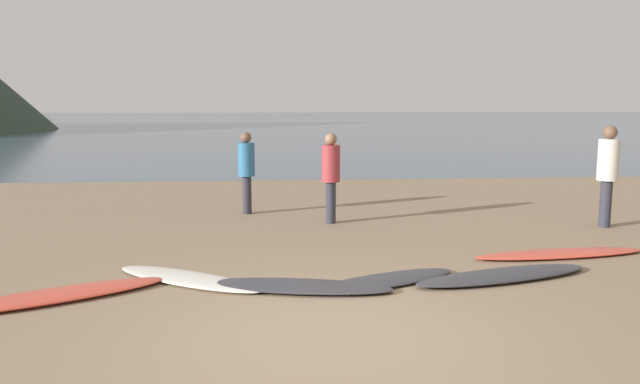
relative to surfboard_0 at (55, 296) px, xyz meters
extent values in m
cube|color=#8C7559|center=(2.84, 8.68, -0.15)|extent=(120.00, 120.00, 0.20)
cube|color=#475B6B|center=(2.84, 59.97, -0.05)|extent=(140.00, 100.00, 0.01)
ellipsoid|color=#D84C38|center=(0.00, 0.00, 0.00)|extent=(2.37, 1.61, 0.10)
ellipsoid|color=silver|center=(1.35, 0.58, -0.01)|extent=(2.05, 1.63, 0.07)
ellipsoid|color=#333338|center=(2.62, 0.14, -0.01)|extent=(2.25, 1.00, 0.09)
ellipsoid|color=#333338|center=(3.65, 0.31, -0.01)|extent=(2.00, 1.27, 0.07)
ellipsoid|color=#333338|center=(5.10, 0.36, 0.00)|extent=(2.43, 1.17, 0.10)
ellipsoid|color=#D84C38|center=(6.30, 1.36, -0.01)|extent=(2.55, 0.76, 0.08)
cylinder|color=#2D2D38|center=(3.39, 3.98, 0.32)|extent=(0.17, 0.17, 0.73)
cylinder|color=#9E3338|center=(3.39, 3.98, 1.00)|extent=(0.32, 0.32, 0.64)
sphere|color=#936B4C|center=(3.39, 3.98, 1.42)|extent=(0.21, 0.21, 0.21)
cylinder|color=#2D2D38|center=(7.99, 3.26, 0.35)|extent=(0.19, 0.19, 0.80)
cylinder|color=beige|center=(7.99, 3.26, 1.10)|extent=(0.35, 0.35, 0.69)
sphere|color=brown|center=(7.99, 3.26, 1.56)|extent=(0.23, 0.23, 0.23)
cylinder|color=#2D2D38|center=(1.90, 5.02, 0.31)|extent=(0.17, 0.17, 0.72)
cylinder|color=teal|center=(1.90, 5.02, 0.98)|extent=(0.31, 0.31, 0.62)
sphere|color=brown|center=(1.90, 5.02, 1.40)|extent=(0.20, 0.20, 0.20)
camera|label=1|loc=(2.31, -6.64, 2.07)|focal=34.80mm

